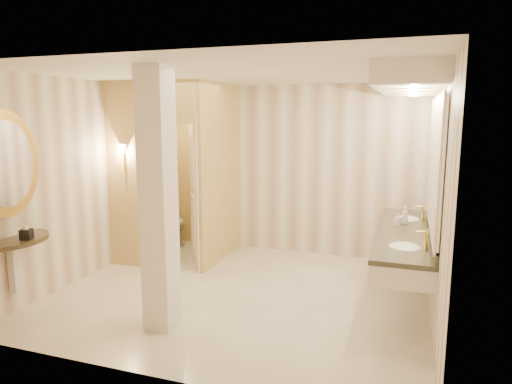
# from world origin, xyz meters

# --- Properties ---
(floor) EXTENTS (4.50, 4.50, 0.00)m
(floor) POSITION_xyz_m (0.00, 0.00, 0.00)
(floor) COLOR white
(floor) RESTS_ON ground
(ceiling) EXTENTS (4.50, 4.50, 0.00)m
(ceiling) POSITION_xyz_m (0.00, 0.00, 2.70)
(ceiling) COLOR white
(ceiling) RESTS_ON wall_back
(wall_back) EXTENTS (4.50, 0.02, 2.70)m
(wall_back) POSITION_xyz_m (0.00, 2.00, 1.35)
(wall_back) COLOR white
(wall_back) RESTS_ON floor
(wall_front) EXTENTS (4.50, 0.02, 2.70)m
(wall_front) POSITION_xyz_m (0.00, -2.00, 1.35)
(wall_front) COLOR white
(wall_front) RESTS_ON floor
(wall_left) EXTENTS (0.02, 4.00, 2.70)m
(wall_left) POSITION_xyz_m (-2.25, 0.00, 1.35)
(wall_left) COLOR white
(wall_left) RESTS_ON floor
(wall_right) EXTENTS (0.02, 4.00, 2.70)m
(wall_right) POSITION_xyz_m (2.25, 0.00, 1.35)
(wall_right) COLOR white
(wall_right) RESTS_ON floor
(toilet_closet) EXTENTS (1.50, 1.55, 2.70)m
(toilet_closet) POSITION_xyz_m (-1.13, 0.97, 1.39)
(toilet_closet) COLOR #EEDE7C
(toilet_closet) RESTS_ON floor
(wall_sconce) EXTENTS (0.14, 0.14, 0.42)m
(wall_sconce) POSITION_xyz_m (-1.93, 0.43, 1.73)
(wall_sconce) COLOR gold
(wall_sconce) RESTS_ON toilet_closet
(vanity) EXTENTS (0.75, 2.74, 2.09)m
(vanity) POSITION_xyz_m (1.98, 0.40, 1.63)
(vanity) COLOR white
(vanity) RESTS_ON floor
(console_shelf) EXTENTS (0.91, 0.91, 1.90)m
(console_shelf) POSITION_xyz_m (-2.21, -1.36, 1.34)
(console_shelf) COLOR black
(console_shelf) RESTS_ON floor
(pillar) EXTENTS (0.30, 0.30, 2.70)m
(pillar) POSITION_xyz_m (-0.45, -1.13, 1.35)
(pillar) COLOR white
(pillar) RESTS_ON floor
(tissue_box) EXTENTS (0.14, 0.14, 0.11)m
(tissue_box) POSITION_xyz_m (-1.99, -1.34, 0.93)
(tissue_box) COLOR black
(tissue_box) RESTS_ON console_shelf
(toilet) EXTENTS (0.64, 0.86, 0.78)m
(toilet) POSITION_xyz_m (-1.88, 1.43, 0.39)
(toilet) COLOR white
(toilet) RESTS_ON floor
(soap_bottle_a) EXTENTS (0.09, 0.09, 0.15)m
(soap_bottle_a) POSITION_xyz_m (1.84, 0.65, 0.95)
(soap_bottle_a) COLOR beige
(soap_bottle_a) RESTS_ON vanity
(soap_bottle_b) EXTENTS (0.10, 0.10, 0.12)m
(soap_bottle_b) POSITION_xyz_m (1.92, 0.79, 0.93)
(soap_bottle_b) COLOR silver
(soap_bottle_b) RESTS_ON vanity
(soap_bottle_c) EXTENTS (0.09, 0.09, 0.22)m
(soap_bottle_c) POSITION_xyz_m (1.93, 0.74, 0.99)
(soap_bottle_c) COLOR #C6B28C
(soap_bottle_c) RESTS_ON vanity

